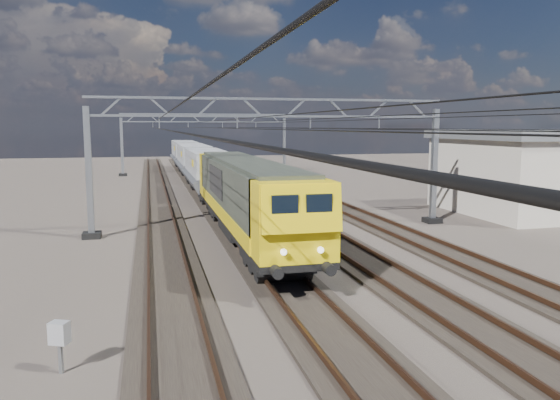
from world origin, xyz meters
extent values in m
plane|color=black|center=(0.00, 0.00, 0.00)|extent=(160.00, 160.00, 0.00)
cube|color=black|center=(-6.00, 0.00, 0.06)|extent=(2.60, 140.00, 0.12)
cube|color=#4E301F|center=(-6.72, 0.00, 0.22)|extent=(0.08, 140.00, 0.16)
cube|color=#4E301F|center=(-5.28, 0.00, 0.22)|extent=(0.08, 140.00, 0.16)
cube|color=black|center=(-2.00, 0.00, 0.06)|extent=(2.60, 140.00, 0.12)
cube|color=#4E301F|center=(-2.72, 0.00, 0.22)|extent=(0.08, 140.00, 0.16)
cube|color=#4E301F|center=(-1.28, 0.00, 0.22)|extent=(0.08, 140.00, 0.16)
cube|color=black|center=(2.00, 0.00, 0.06)|extent=(2.60, 140.00, 0.12)
cube|color=#4E301F|center=(1.28, 0.00, 0.22)|extent=(0.08, 140.00, 0.16)
cube|color=#4E301F|center=(2.72, 0.00, 0.22)|extent=(0.08, 140.00, 0.16)
cube|color=black|center=(6.00, 0.00, 0.06)|extent=(2.60, 140.00, 0.12)
cube|color=#4E301F|center=(5.28, 0.00, 0.22)|extent=(0.08, 140.00, 0.16)
cube|color=#4E301F|center=(6.72, 0.00, 0.22)|extent=(0.08, 140.00, 0.16)
cube|color=gray|center=(-9.50, 4.00, 3.30)|extent=(0.30, 0.30, 6.60)
cube|color=gray|center=(9.50, 4.00, 3.30)|extent=(0.30, 0.30, 6.60)
cube|color=black|center=(-9.50, 4.00, 0.15)|extent=(0.90, 0.90, 0.30)
cube|color=black|center=(9.50, 4.00, 0.15)|extent=(0.90, 0.90, 0.30)
cube|color=gray|center=(0.00, 4.00, 7.05)|extent=(19.30, 0.18, 0.12)
cube|color=gray|center=(0.00, 4.00, 6.15)|extent=(19.30, 0.18, 0.12)
cube|color=gray|center=(-8.31, 4.00, 6.60)|extent=(1.03, 0.10, 0.94)
cube|color=gray|center=(-5.94, 4.00, 6.60)|extent=(1.03, 0.10, 0.94)
cube|color=gray|center=(-3.56, 4.00, 6.60)|extent=(1.03, 0.10, 0.94)
cube|color=gray|center=(-1.19, 4.00, 6.60)|extent=(1.03, 0.10, 0.94)
cube|color=gray|center=(1.19, 4.00, 6.60)|extent=(1.03, 0.10, 0.94)
cube|color=gray|center=(3.56, 4.00, 6.60)|extent=(1.03, 0.10, 0.94)
cube|color=gray|center=(5.94, 4.00, 6.60)|extent=(1.03, 0.10, 0.94)
cube|color=gray|center=(8.31, 4.00, 6.60)|extent=(1.03, 0.10, 0.94)
cube|color=gray|center=(-6.00, 4.00, 5.82)|extent=(0.06, 0.06, 0.65)
cube|color=gray|center=(-2.00, 4.00, 5.82)|extent=(0.06, 0.06, 0.65)
cube|color=gray|center=(2.00, 4.00, 5.82)|extent=(0.06, 0.06, 0.65)
cube|color=gray|center=(6.00, 4.00, 5.82)|extent=(0.06, 0.06, 0.65)
cube|color=gray|center=(-9.50, 40.00, 3.30)|extent=(0.30, 0.30, 6.60)
cube|color=gray|center=(9.50, 40.00, 3.30)|extent=(0.30, 0.30, 6.60)
cube|color=black|center=(-9.50, 40.00, 0.15)|extent=(0.90, 0.90, 0.30)
cube|color=black|center=(9.50, 40.00, 0.15)|extent=(0.90, 0.90, 0.30)
cube|color=gray|center=(0.00, 40.00, 7.05)|extent=(19.30, 0.18, 0.12)
cube|color=gray|center=(0.00, 40.00, 6.15)|extent=(19.30, 0.18, 0.12)
cube|color=gray|center=(-8.31, 40.00, 6.60)|extent=(1.03, 0.10, 0.94)
cube|color=gray|center=(-5.94, 40.00, 6.60)|extent=(1.03, 0.10, 0.94)
cube|color=gray|center=(-3.56, 40.00, 6.60)|extent=(1.03, 0.10, 0.94)
cube|color=gray|center=(-1.19, 40.00, 6.60)|extent=(1.03, 0.10, 0.94)
cube|color=gray|center=(1.19, 40.00, 6.60)|extent=(1.03, 0.10, 0.94)
cube|color=gray|center=(3.56, 40.00, 6.60)|extent=(1.03, 0.10, 0.94)
cube|color=gray|center=(5.94, 40.00, 6.60)|extent=(1.03, 0.10, 0.94)
cube|color=gray|center=(8.31, 40.00, 6.60)|extent=(1.03, 0.10, 0.94)
cube|color=gray|center=(-6.00, 40.00, 5.82)|extent=(0.06, 0.06, 0.65)
cube|color=gray|center=(-2.00, 40.00, 5.82)|extent=(0.06, 0.06, 0.65)
cube|color=gray|center=(2.00, 40.00, 5.82)|extent=(0.06, 0.06, 0.65)
cube|color=gray|center=(6.00, 40.00, 5.82)|extent=(0.06, 0.06, 0.65)
cylinder|color=black|center=(-6.00, 8.00, 5.50)|extent=(0.03, 140.00, 0.03)
cylinder|color=black|center=(-6.00, 8.00, 6.00)|extent=(0.03, 140.00, 0.03)
cylinder|color=black|center=(-2.00, 8.00, 5.50)|extent=(0.03, 140.00, 0.03)
cylinder|color=black|center=(-2.00, 8.00, 6.00)|extent=(0.03, 140.00, 0.03)
cylinder|color=black|center=(2.00, 8.00, 5.50)|extent=(0.03, 140.00, 0.03)
cylinder|color=black|center=(2.00, 8.00, 6.00)|extent=(0.03, 140.00, 0.03)
cylinder|color=black|center=(6.00, 8.00, 5.50)|extent=(0.03, 140.00, 0.03)
cylinder|color=black|center=(6.00, 8.00, 6.00)|extent=(0.03, 140.00, 0.03)
cube|color=black|center=(-2.00, -4.86, 0.75)|extent=(2.20, 3.60, 0.60)
cube|color=black|center=(-2.00, 8.14, 0.75)|extent=(2.20, 3.60, 0.60)
cube|color=black|center=(-2.00, 1.64, 1.13)|extent=(2.65, 20.00, 0.25)
cube|color=black|center=(-2.00, 1.64, 0.75)|extent=(2.20, 4.50, 0.75)
cube|color=#282D25|center=(-2.00, 1.64, 2.55)|extent=(2.65, 17.00, 2.60)
cube|color=#E0BF0B|center=(-3.34, 1.64, 1.55)|extent=(0.04, 17.00, 0.60)
cube|color=#E0BF0B|center=(-0.66, 1.64, 1.55)|extent=(0.04, 17.00, 0.60)
cube|color=black|center=(-3.35, 2.64, 2.90)|extent=(0.05, 5.00, 1.40)
cube|color=black|center=(-0.65, 2.64, 2.90)|extent=(0.05, 5.00, 1.40)
cube|color=#282D25|center=(-2.00, 1.64, 3.92)|extent=(2.25, 18.00, 0.15)
cube|color=#E0BF0B|center=(-2.00, -7.46, 2.55)|extent=(2.65, 1.80, 2.60)
cube|color=#E0BF0B|center=(-2.00, -8.41, 3.05)|extent=(2.60, 0.46, 1.52)
cube|color=black|center=(-2.55, -8.51, 3.15)|extent=(0.85, 0.08, 0.75)
cube|color=black|center=(-1.45, -8.51, 3.15)|extent=(0.85, 0.08, 0.75)
cylinder|color=black|center=(-2.85, -8.66, 1.15)|extent=(0.36, 0.50, 0.36)
cylinder|color=black|center=(-1.15, -8.66, 1.15)|extent=(0.36, 0.50, 0.36)
cylinder|color=white|center=(-2.60, -8.56, 1.75)|extent=(0.20, 0.08, 0.20)
cylinder|color=white|center=(-1.40, -8.56, 1.75)|extent=(0.20, 0.08, 0.20)
cube|color=#E0BF0B|center=(-2.00, 10.74, 2.55)|extent=(2.65, 1.80, 2.60)
cube|color=#E0BF0B|center=(-2.00, 11.69, 3.05)|extent=(2.60, 0.46, 1.52)
cube|color=black|center=(-2.55, 11.79, 3.15)|extent=(0.85, 0.08, 0.75)
cube|color=black|center=(-1.45, 11.79, 3.15)|extent=(0.85, 0.08, 0.75)
cylinder|color=black|center=(-2.85, 11.94, 1.15)|extent=(0.36, 0.50, 0.36)
cylinder|color=black|center=(-1.15, 11.94, 1.15)|extent=(0.36, 0.50, 0.36)
cylinder|color=white|center=(-2.60, 11.84, 1.75)|extent=(0.20, 0.08, 0.20)
cylinder|color=white|center=(-1.40, 11.84, 1.75)|extent=(0.20, 0.08, 0.20)
cube|color=black|center=(-2.00, 14.84, 0.72)|extent=(2.20, 2.60, 0.55)
cube|color=black|center=(-2.00, 23.84, 0.72)|extent=(2.20, 2.60, 0.55)
cube|color=black|center=(-2.00, 19.34, 1.08)|extent=(2.40, 13.00, 0.20)
cube|color=slate|center=(-2.00, 19.34, 2.80)|extent=(2.80, 12.00, 1.80)
cube|color=#4A4C51|center=(-2.95, 19.34, 1.55)|extent=(1.48, 12.00, 1.36)
cube|color=#4A4C51|center=(-1.05, 19.34, 1.55)|extent=(1.48, 12.00, 1.36)
cube|color=#E0BF0B|center=(-3.42, 16.34, 2.90)|extent=(0.04, 1.20, 0.50)
cube|color=black|center=(-2.00, 29.04, 0.72)|extent=(2.20, 2.60, 0.55)
cube|color=black|center=(-2.00, 38.04, 0.72)|extent=(2.20, 2.60, 0.55)
cube|color=black|center=(-2.00, 33.54, 1.08)|extent=(2.40, 13.00, 0.20)
cube|color=slate|center=(-2.00, 33.54, 2.80)|extent=(2.80, 12.00, 1.80)
cube|color=#4A4C51|center=(-2.95, 33.54, 1.55)|extent=(1.48, 12.00, 1.36)
cube|color=#4A4C51|center=(-1.05, 33.54, 1.55)|extent=(1.48, 12.00, 1.36)
cube|color=#E0BF0B|center=(-3.42, 30.54, 2.90)|extent=(0.04, 1.20, 0.50)
cube|color=black|center=(-2.00, 43.24, 0.72)|extent=(2.20, 2.60, 0.55)
cube|color=black|center=(-2.00, 52.24, 0.72)|extent=(2.20, 2.60, 0.55)
cube|color=black|center=(-2.00, 47.74, 1.08)|extent=(2.40, 13.00, 0.20)
cube|color=slate|center=(-2.00, 47.74, 2.80)|extent=(2.80, 12.00, 1.80)
cube|color=#4A4C51|center=(-2.95, 47.74, 1.55)|extent=(1.48, 12.00, 1.36)
cube|color=#4A4C51|center=(-1.05, 47.74, 1.55)|extent=(1.48, 12.00, 1.36)
cube|color=#E0BF0B|center=(-3.42, 44.74, 2.90)|extent=(0.04, 1.20, 0.50)
cube|color=gray|center=(-8.67, -11.90, 0.36)|extent=(0.11, 0.11, 0.71)
cube|color=#AFB2B7|center=(-8.67, -11.90, 0.97)|extent=(0.50, 0.45, 0.51)
camera|label=1|loc=(-6.57, -24.59, 5.61)|focal=35.00mm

